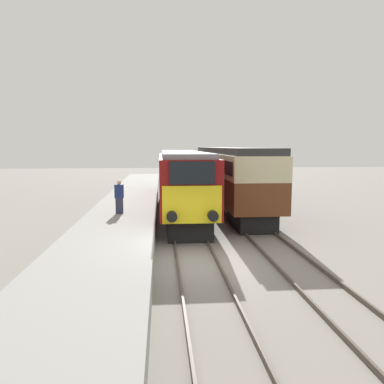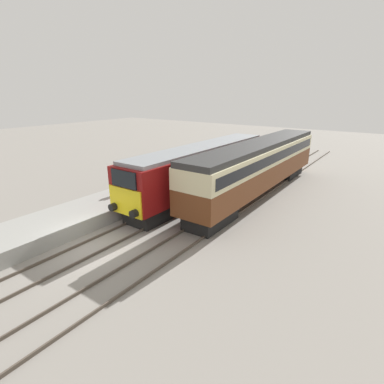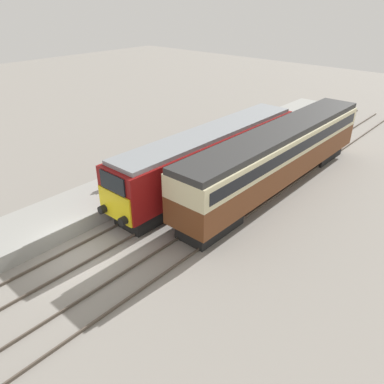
# 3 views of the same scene
# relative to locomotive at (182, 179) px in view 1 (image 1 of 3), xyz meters

# --- Properties ---
(ground_plane) EXTENTS (120.00, 120.00, 0.00)m
(ground_plane) POSITION_rel_locomotive_xyz_m (0.00, -10.27, -2.19)
(ground_plane) COLOR gray
(platform_left) EXTENTS (3.50, 50.00, 0.84)m
(platform_left) POSITION_rel_locomotive_xyz_m (-3.30, -2.27, -1.78)
(platform_left) COLOR gray
(platform_left) RESTS_ON ground_plane
(rails_near_track) EXTENTS (1.51, 60.00, 0.14)m
(rails_near_track) POSITION_rel_locomotive_xyz_m (0.00, -5.27, -2.12)
(rails_near_track) COLOR #4C4238
(rails_near_track) RESTS_ON ground_plane
(rails_far_track) EXTENTS (1.50, 60.00, 0.14)m
(rails_far_track) POSITION_rel_locomotive_xyz_m (3.40, -5.27, -2.12)
(rails_far_track) COLOR #4C4238
(rails_far_track) RESTS_ON ground_plane
(locomotive) EXTENTS (2.70, 16.14, 3.88)m
(locomotive) POSITION_rel_locomotive_xyz_m (0.00, 0.00, 0.00)
(locomotive) COLOR black
(locomotive) RESTS_ON ground_plane
(passenger_carriage) EXTENTS (2.75, 18.06, 4.11)m
(passenger_carriage) POSITION_rel_locomotive_xyz_m (3.40, 2.59, 0.29)
(passenger_carriage) COLOR black
(passenger_carriage) RESTS_ON ground_plane
(person_on_platform) EXTENTS (0.44, 0.26, 1.69)m
(person_on_platform) POSITION_rel_locomotive_xyz_m (-3.38, -4.35, -0.52)
(person_on_platform) COLOR #2D334C
(person_on_platform) RESTS_ON platform_left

